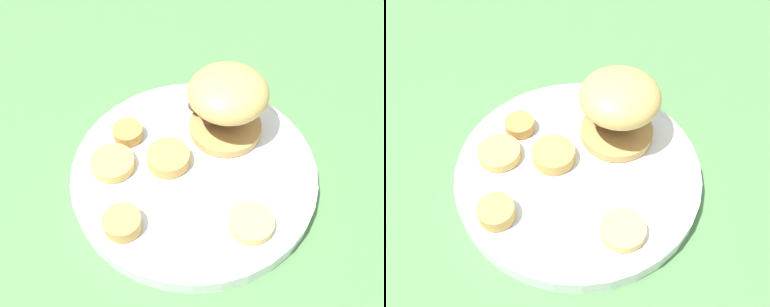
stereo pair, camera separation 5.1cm
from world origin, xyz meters
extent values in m
plane|color=#4C7A47|center=(0.00, 0.00, 0.00)|extent=(4.00, 4.00, 0.00)
cylinder|color=white|center=(0.00, 0.00, 0.01)|extent=(0.29, 0.29, 0.02)
torus|color=white|center=(0.00, 0.00, 0.02)|extent=(0.29, 0.29, 0.01)
cylinder|color=tan|center=(-0.04, -0.06, 0.03)|extent=(0.09, 0.09, 0.01)
ellipsoid|color=#563323|center=(-0.01, -0.09, 0.04)|extent=(0.04, 0.05, 0.01)
ellipsoid|color=#4C281E|center=(-0.03, -0.07, 0.05)|extent=(0.06, 0.05, 0.02)
ellipsoid|color=#4C281E|center=(-0.04, -0.06, 0.06)|extent=(0.05, 0.05, 0.01)
ellipsoid|color=brown|center=(-0.04, -0.05, 0.05)|extent=(0.05, 0.04, 0.01)
ellipsoid|color=#4C281E|center=(-0.01, -0.09, 0.05)|extent=(0.05, 0.05, 0.02)
ellipsoid|color=#563323|center=(-0.03, -0.06, 0.05)|extent=(0.04, 0.04, 0.02)
ellipsoid|color=tan|center=(-0.04, -0.06, 0.09)|extent=(0.09, 0.09, 0.05)
cylinder|color=#BC8942|center=(0.08, -0.05, 0.03)|extent=(0.04, 0.04, 0.01)
cylinder|color=tan|center=(0.08, 0.08, 0.03)|extent=(0.04, 0.04, 0.02)
cylinder|color=#DBB766|center=(-0.06, 0.08, 0.03)|extent=(0.05, 0.05, 0.01)
cylinder|color=tan|center=(0.03, -0.01, 0.03)|extent=(0.05, 0.05, 0.02)
cylinder|color=tan|center=(0.10, 0.00, 0.03)|extent=(0.05, 0.05, 0.01)
camera|label=1|loc=(0.00, 0.32, 0.45)|focal=42.00mm
camera|label=2|loc=(-0.05, 0.31, 0.45)|focal=42.00mm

